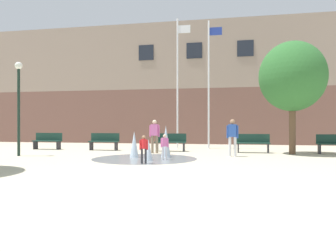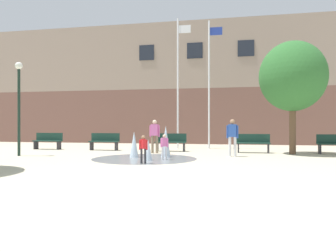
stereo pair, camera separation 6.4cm
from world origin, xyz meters
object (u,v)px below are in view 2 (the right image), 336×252
flagpole_right (210,80)px  teen_by_trashcan (232,135)px  adult_in_red (155,134)px  park_bench_under_right_flagpole (171,142)px  park_bench_near_trashcan (253,143)px  child_with_pink_shirt (164,145)px  park_bench_center (104,141)px  lamp_post_left_lane (19,95)px  street_tree_near_building (293,77)px  child_in_fountain (143,147)px  park_bench_far_right (335,144)px  park_bench_under_left_flagpole (48,141)px  flagpole_left (178,79)px

flagpole_right → teen_by_trashcan: bearing=-74.3°
teen_by_trashcan → adult_in_red: size_ratio=1.00×
park_bench_under_right_flagpole → park_bench_near_trashcan: size_ratio=1.00×
park_bench_under_right_flagpole → child_with_pink_shirt: (0.54, -4.14, 0.10)m
park_bench_center → park_bench_near_trashcan: size_ratio=1.00×
park_bench_under_right_flagpole → park_bench_near_trashcan: 4.10m
lamp_post_left_lane → street_tree_near_building: size_ratio=0.79×
child_in_fountain → child_with_pink_shirt: same height
park_bench_far_right → teen_by_trashcan: size_ratio=1.01×
park_bench_under_right_flagpole → teen_by_trashcan: size_ratio=1.01×
child_with_pink_shirt → flagpole_right: 7.33m
park_bench_under_left_flagpole → park_bench_near_trashcan: 11.03m
park_bench_under_right_flagpole → teen_by_trashcan: teen_by_trashcan is taller
child_in_fountain → street_tree_near_building: 8.11m
adult_in_red → child_with_pink_shirt: 3.07m
park_bench_center → lamp_post_left_lane: size_ratio=0.39×
park_bench_under_left_flagpole → park_bench_center: bearing=-0.2°
park_bench_center → street_tree_near_building: street_tree_near_building is taller
park_bench_under_right_flagpole → street_tree_near_building: (5.83, -0.63, 3.10)m
teen_by_trashcan → child_with_pink_shirt: 3.18m
park_bench_near_trashcan → flagpole_right: 4.75m
adult_in_red → flagpole_left: size_ratio=0.21×
park_bench_near_trashcan → child_with_pink_shirt: size_ratio=1.62×
park_bench_far_right → adult_in_red: 8.42m
street_tree_near_building → flagpole_left: bearing=153.5°
park_bench_far_right → lamp_post_left_lane: bearing=-165.2°
park_bench_near_trashcan → street_tree_near_building: (1.73, -0.49, 3.10)m
park_bench_center → park_bench_near_trashcan: bearing=-0.9°
child_in_fountain → flagpole_left: flagpole_left is taller
park_bench_center → child_in_fountain: bearing=-56.2°
park_bench_under_left_flagpole → park_bench_under_right_flagpole: same height
child_in_fountain → teen_by_trashcan: bearing=97.2°
park_bench_under_left_flagpole → park_bench_near_trashcan: bearing=-0.7°
park_bench_far_right → street_tree_near_building: bearing=-166.0°
park_bench_near_trashcan → flagpole_right: size_ratio=0.22×
street_tree_near_building → child_in_fountain: bearing=-139.7°
child_with_pink_shirt → lamp_post_left_lane: (-6.54, 0.35, 2.07)m
flagpole_left → park_bench_under_left_flagpole: bearing=-161.9°
flagpole_right → street_tree_near_building: (4.00, -2.90, -0.32)m
park_bench_center → flagpole_right: flagpole_right is taller
park_bench_under_right_flagpole → flagpole_right: 4.49m
teen_by_trashcan → child_in_fountain: 4.42m
park_bench_under_right_flagpole → flagpole_left: size_ratio=0.21×
park_bench_under_right_flagpole → teen_by_trashcan: (3.11, -2.31, 0.45)m
park_bench_under_left_flagpole → park_bench_near_trashcan: (11.03, -0.14, 0.00)m
flagpole_left → adult_in_red: bearing=-98.9°
teen_by_trashcan → flagpole_right: bearing=112.0°
park_bench_under_left_flagpole → flagpole_right: size_ratio=0.22×
child_in_fountain → flagpole_left: (-0.05, 7.77, 3.43)m
flagpole_left → flagpole_right: bearing=0.0°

